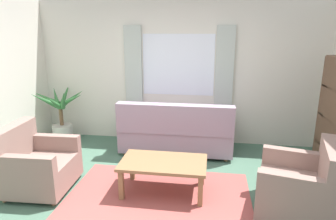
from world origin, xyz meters
The scene contains 9 objects.
ground_plane centered at (0.00, 0.00, 0.00)m, with size 6.24×6.24×0.00m, color #476B56.
wall_back centered at (0.00, 2.26, 1.30)m, with size 5.32×0.12×2.60m, color silver.
window_with_curtains centered at (0.00, 2.18, 1.45)m, with size 1.98×0.07×1.40m.
area_rug centered at (0.00, 0.00, 0.01)m, with size 2.32×1.81×0.01m, color #9E4C47.
couch centered at (0.05, 1.60, 0.37)m, with size 1.90×0.82×0.92m.
armchair_left centered at (-1.63, 0.10, 0.35)m, with size 0.85×0.87×0.88m.
armchair_right centered at (1.67, 0.03, 0.35)m, with size 0.99×1.01×0.88m.
coffee_table centered at (0.04, 0.27, 0.38)m, with size 1.10×0.64×0.44m.
potted_plant centered at (-2.15, 1.79, 0.49)m, with size 1.03×1.01×1.11m.
Camera 1 is at (0.62, -3.16, 2.06)m, focal length 31.59 mm.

